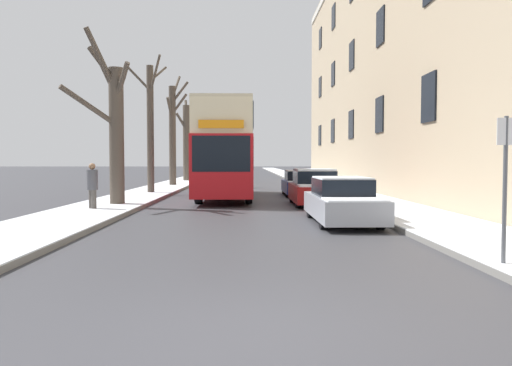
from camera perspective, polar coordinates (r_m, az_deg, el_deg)
name	(u,v)px	position (r m, az deg, el deg)	size (l,w,h in m)	color
ground_plane	(244,335)	(5.50, -1.35, -16.95)	(320.00, 320.00, 0.00)	#38383D
sidewalk_left	(200,176)	(58.46, -6.41, 0.81)	(2.85, 130.00, 0.16)	slate
sidewalk_right	(292,176)	(58.45, 4.12, 0.82)	(2.85, 130.00, 0.16)	slate
terrace_facade_right	(443,49)	(31.38, 20.59, 14.13)	(9.10, 46.38, 16.44)	tan
bare_tree_left_0	(114,127)	(20.31, -15.92, 6.19)	(2.52, 1.77, 6.81)	#4C4238
bare_tree_left_1	(150,125)	(27.40, -11.97, 6.46)	(2.06, 2.63, 7.30)	#4C4238
bare_tree_left_2	(173,132)	(35.53, -9.47, 5.80)	(1.53, 3.28, 8.13)	#4C4238
bare_tree_left_3	(188,139)	(43.54, -7.82, 4.99)	(3.57, 2.98, 7.21)	#4C4238
double_decker_bus	(227,147)	(24.63, -3.38, 4.10)	(2.52, 10.79, 4.44)	red
parked_car_0	(342,202)	(14.96, 9.83, -2.10)	(1.74, 4.54, 1.35)	#9EA3AD
parked_car_1	(314,188)	(20.87, 6.70, -0.62)	(1.86, 4.15, 1.50)	maroon
parked_car_2	(300,184)	(26.45, 5.04, -0.09)	(1.70, 4.11, 1.34)	navy
pedestrian_left_sidewalk	(92,186)	(18.47, -18.20, -0.29)	(0.38, 0.38, 1.76)	#4C4742
street_sign_post	(505,183)	(9.07, 26.58, -0.03)	(0.32, 0.07, 2.56)	#4C4F54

